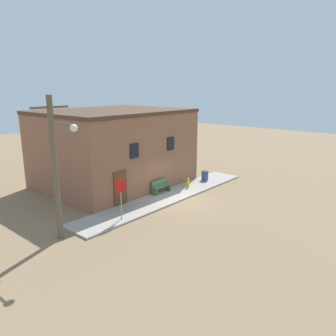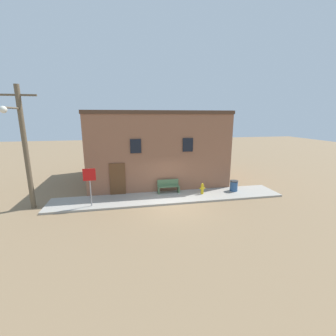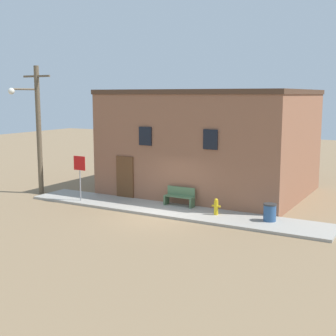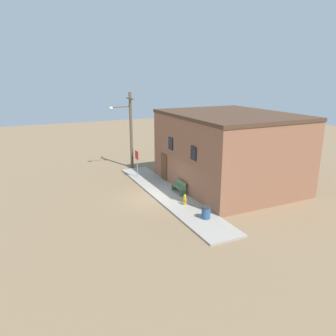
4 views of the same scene
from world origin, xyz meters
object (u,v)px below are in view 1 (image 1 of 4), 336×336
(trash_bin, at_px, (205,176))
(utility_pole, at_px, (56,164))
(stop_sign, at_px, (121,192))
(bench, at_px, (161,187))
(fire_hydrant, at_px, (188,183))

(trash_bin, relative_size, utility_pole, 0.11)
(trash_bin, bearing_deg, utility_pole, -178.51)
(stop_sign, bearing_deg, bench, 16.59)
(trash_bin, xyz_separation_m, utility_pole, (-12.55, -0.33, 3.17))
(bench, bearing_deg, fire_hydrant, -17.73)
(bench, relative_size, utility_pole, 0.21)
(stop_sign, relative_size, trash_bin, 3.01)
(bench, relative_size, trash_bin, 1.97)
(fire_hydrant, height_order, stop_sign, stop_sign)
(fire_hydrant, xyz_separation_m, stop_sign, (-6.92, -0.73, 1.18))
(fire_hydrant, xyz_separation_m, utility_pole, (-10.22, -0.17, 3.18))
(trash_bin, distance_m, utility_pole, 12.94)
(bench, xyz_separation_m, trash_bin, (4.48, -0.53, -0.06))
(stop_sign, distance_m, trash_bin, 9.36)
(bench, distance_m, trash_bin, 4.51)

